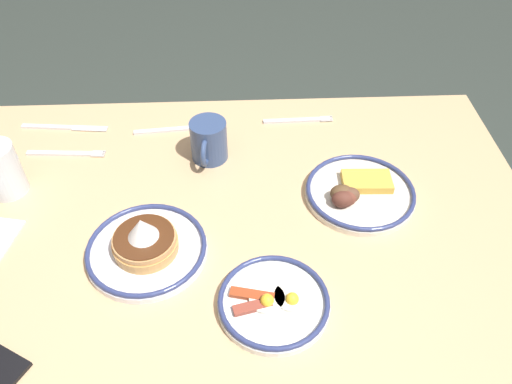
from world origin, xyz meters
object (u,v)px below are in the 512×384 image
at_px(plate_far_companion, 274,302).
at_px(drinking_glass, 2,172).
at_px(fork_far, 67,153).
at_px(plate_center_pancakes, 146,246).
at_px(plate_near_main, 358,192).
at_px(butter_knife, 65,127).
at_px(fork_near, 298,120).
at_px(tea_spoon, 186,128).
at_px(coffee_mug, 209,141).

distance_m(plate_far_companion, drinking_glass, 0.66).
distance_m(drinking_glass, fork_far, 0.16).
bearing_deg(drinking_glass, plate_center_pancakes, 149.02).
xyz_separation_m(plate_near_main, fork_far, (0.68, -0.18, -0.01)).
xyz_separation_m(plate_far_companion, butter_knife, (0.50, -0.56, -0.01)).
xyz_separation_m(fork_near, tea_spoon, (0.29, 0.02, 0.00)).
bearing_deg(drinking_glass, plate_far_companion, 150.01).
bearing_deg(fork_near, coffee_mug, 30.97).
bearing_deg(fork_far, drinking_glass, 50.67).
bearing_deg(plate_center_pancakes, butter_knife, -58.61).
bearing_deg(plate_far_companion, drinking_glass, -29.99).
relative_size(plate_far_companion, drinking_glass, 1.68).
distance_m(drinking_glass, butter_knife, 0.24).
distance_m(plate_near_main, plate_center_pancakes, 0.47).
distance_m(plate_center_pancakes, coffee_mug, 0.32).
bearing_deg(plate_center_pancakes, drinking_glass, -30.98).
height_order(plate_near_main, tea_spoon, plate_near_main).
relative_size(coffee_mug, butter_knife, 0.54).
distance_m(plate_far_companion, fork_far, 0.65).
xyz_separation_m(drinking_glass, fork_near, (-0.67, -0.23, -0.05)).
xyz_separation_m(plate_center_pancakes, fork_far, (0.23, -0.32, -0.02)).
bearing_deg(plate_center_pancakes, plate_far_companion, 151.38).
bearing_deg(plate_center_pancakes, fork_near, -128.88).
distance_m(plate_center_pancakes, fork_near, 0.55).
distance_m(coffee_mug, fork_near, 0.27).
bearing_deg(drinking_glass, tea_spoon, -151.39).
xyz_separation_m(plate_far_companion, tea_spoon, (0.19, -0.54, -0.01)).
height_order(plate_center_pancakes, fork_near, plate_center_pancakes).
relative_size(coffee_mug, fork_near, 0.66).
height_order(drinking_glass, fork_far, drinking_glass).
bearing_deg(plate_near_main, plate_far_companion, 53.01).
bearing_deg(tea_spoon, butter_knife, -3.23).
height_order(plate_near_main, butter_knife, plate_near_main).
distance_m(drinking_glass, tea_spoon, 0.44).
xyz_separation_m(coffee_mug, drinking_glass, (0.45, 0.09, 0.00)).
relative_size(fork_far, butter_knife, 0.86).
height_order(plate_far_companion, butter_knife, plate_far_companion).
relative_size(drinking_glass, tea_spoon, 0.59).
xyz_separation_m(drinking_glass, tea_spoon, (-0.38, -0.21, -0.05)).
relative_size(plate_far_companion, fork_far, 1.07).
bearing_deg(plate_near_main, plate_center_pancakes, 17.38).
distance_m(plate_near_main, fork_far, 0.70).
distance_m(drinking_glass, fork_near, 0.71).
height_order(plate_center_pancakes, fork_far, plate_center_pancakes).
height_order(coffee_mug, drinking_glass, drinking_glass).
bearing_deg(coffee_mug, tea_spoon, -60.67).
xyz_separation_m(coffee_mug, butter_knife, (0.38, -0.13, -0.05)).
height_order(butter_knife, tea_spoon, tea_spoon).
bearing_deg(plate_far_companion, fork_far, -43.61).
bearing_deg(fork_far, coffee_mug, 175.71).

